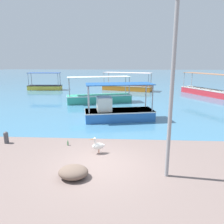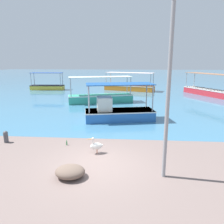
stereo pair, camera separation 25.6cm
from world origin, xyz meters
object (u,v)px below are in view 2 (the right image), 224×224
(pelican, at_px, (96,146))
(mooring_bollard, at_px, (6,136))
(net_pile, at_px, (70,172))
(fishing_boat_far_right, at_px, (208,91))
(fishing_boat_near_right, at_px, (117,111))
(glass_bottle, at_px, (67,143))
(fishing_boat_near_left, at_px, (101,97))
(fishing_boat_outer, at_px, (47,86))
(lamp_post, at_px, (169,81))
(fishing_boat_far_left, at_px, (129,87))

(pelican, bearing_deg, mooring_bollard, 168.42)
(net_pile, bearing_deg, fishing_boat_far_right, 59.83)
(fishing_boat_near_right, bearing_deg, glass_bottle, -114.65)
(fishing_boat_near_left, relative_size, glass_bottle, 24.62)
(net_pile, bearing_deg, fishing_boat_outer, 112.29)
(mooring_bollard, bearing_deg, lamp_post, -20.24)
(fishing_boat_near_right, height_order, glass_bottle, fishing_boat_near_right)
(fishing_boat_near_right, bearing_deg, net_pile, -99.16)
(fishing_boat_far_left, height_order, net_pile, fishing_boat_far_left)
(fishing_boat_near_right, xyz_separation_m, mooring_bollard, (-5.59, -4.91, -0.30))
(fishing_boat_near_left, bearing_deg, fishing_boat_outer, 134.26)
(fishing_boat_near_right, distance_m, mooring_bollard, 7.45)
(lamp_post, bearing_deg, fishing_boat_far_left, 93.16)
(fishing_boat_far_left, relative_size, net_pile, 6.58)
(fishing_boat_far_right, bearing_deg, fishing_boat_far_left, 159.26)
(fishing_boat_far_left, bearing_deg, fishing_boat_near_left, -107.17)
(fishing_boat_outer, distance_m, pelican, 24.04)
(fishing_boat_far_left, height_order, glass_bottle, fishing_boat_far_left)
(fishing_boat_far_left, distance_m, fishing_boat_far_right, 10.32)
(fishing_boat_near_left, distance_m, mooring_bollard, 11.93)
(fishing_boat_near_right, xyz_separation_m, lamp_post, (2.14, -7.76, 2.90))
(fishing_boat_near_right, distance_m, pelican, 5.96)
(fishing_boat_near_left, height_order, mooring_bollard, fishing_boat_near_left)
(fishing_boat_near_left, bearing_deg, fishing_boat_far_right, 24.45)
(fishing_boat_near_right, relative_size, glass_bottle, 19.21)
(fishing_boat_far_right, height_order, pelican, fishing_boat_far_right)
(fishing_boat_far_left, xyz_separation_m, net_pile, (-2.14, -23.94, -0.31))
(fishing_boat_far_left, distance_m, fishing_boat_outer, 11.91)
(fishing_boat_far_right, relative_size, mooring_bollard, 10.90)
(fishing_boat_near_left, relative_size, fishing_boat_near_right, 1.28)
(mooring_bollard, height_order, net_pile, mooring_bollard)
(pelican, bearing_deg, net_pile, -106.57)
(fishing_boat_near_left, bearing_deg, net_pile, -87.06)
(fishing_boat_near_left, distance_m, fishing_boat_outer, 12.93)
(fishing_boat_far_right, height_order, mooring_bollard, fishing_boat_far_right)
(glass_bottle, bearing_deg, fishing_boat_far_right, 53.39)
(fishing_boat_far_right, distance_m, lamp_post, 21.83)
(fishing_boat_near_right, height_order, lamp_post, lamp_post)
(pelican, bearing_deg, fishing_boat_near_left, 96.43)
(lamp_post, xyz_separation_m, net_pile, (-3.44, -0.34, -3.31))
(fishing_boat_near_right, distance_m, lamp_post, 8.55)
(pelican, relative_size, lamp_post, 0.13)
(net_pile, distance_m, glass_bottle, 3.23)
(fishing_boat_far_right, distance_m, glass_bottle, 21.46)
(net_pile, relative_size, glass_bottle, 4.08)
(fishing_boat_outer, xyz_separation_m, glass_bottle, (8.77, -20.78, -0.40))
(fishing_boat_outer, xyz_separation_m, pelican, (10.42, -21.66, -0.13))
(fishing_boat_near_right, height_order, pelican, fishing_boat_near_right)
(fishing_boat_near_right, bearing_deg, mooring_bollard, -138.72)
(lamp_post, height_order, net_pile, lamp_post)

